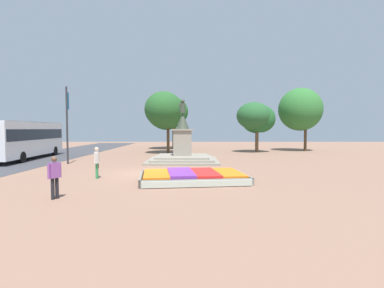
{
  "coord_description": "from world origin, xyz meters",
  "views": [
    {
      "loc": [
        2.35,
        -17.69,
        2.67
      ],
      "look_at": [
        2.33,
        1.9,
        1.67
      ],
      "focal_mm": 28.0,
      "sensor_mm": 36.0,
      "label": 1
    }
  ],
  "objects": [
    {
      "name": "pedestrian_with_handbag",
      "position": [
        -2.75,
        -1.75,
        0.96
      ],
      "size": [
        0.29,
        0.72,
        1.7
      ],
      "color": "#338C4C",
      "rests_on": "ground_plane"
    },
    {
      "name": "statue_monument",
      "position": [
        1.6,
        6.43,
        0.86
      ],
      "size": [
        5.63,
        5.63,
        5.04
      ],
      "color": "gray",
      "rests_on": "ground_plane"
    },
    {
      "name": "city_bus",
      "position": [
        -12.22,
        8.43,
        1.88
      ],
      "size": [
        3.19,
        11.21,
        3.27
      ],
      "color": "silver",
      "rests_on": "ground_plane"
    },
    {
      "name": "flower_planter",
      "position": [
        2.38,
        -2.5,
        0.22
      ],
      "size": [
        5.76,
        4.27,
        0.5
      ],
      "color": "#38281C",
      "rests_on": "ground_plane"
    },
    {
      "name": "park_tree_behind_statue",
      "position": [
        9.65,
        16.34,
        3.91
      ],
      "size": [
        4.39,
        4.39,
        5.64
      ],
      "color": "brown",
      "rests_on": "ground_plane"
    },
    {
      "name": "ground_plane",
      "position": [
        0.0,
        0.0,
        0.0
      ],
      "size": [
        87.02,
        87.02,
        0.0
      ],
      "primitive_type": "plane",
      "color": "#8C6651"
    },
    {
      "name": "park_tree_street_side",
      "position": [
        -0.84,
        22.34,
        4.73
      ],
      "size": [
        4.91,
        6.17,
        6.89
      ],
      "color": "brown",
      "rests_on": "ground_plane"
    },
    {
      "name": "park_tree_far_left",
      "position": [
        15.37,
        18.48,
        4.92
      ],
      "size": [
        5.15,
        5.12,
        7.55
      ],
      "color": "#4C3823",
      "rests_on": "ground_plane"
    },
    {
      "name": "park_tree_far_right",
      "position": [
        -0.48,
        14.83,
        4.6
      ],
      "size": [
        4.65,
        5.05,
        6.66
      ],
      "color": "#4C3823",
      "rests_on": "ground_plane"
    },
    {
      "name": "pedestrian_near_planter",
      "position": [
        -2.86,
        -6.44,
        0.94
      ],
      "size": [
        0.38,
        0.5,
        1.63
      ],
      "color": "black",
      "rests_on": "ground_plane"
    },
    {
      "name": "banner_pole",
      "position": [
        -7.09,
        4.94,
        3.07
      ],
      "size": [
        0.14,
        0.59,
        5.83
      ],
      "color": "#2D2D33",
      "rests_on": "ground_plane"
    }
  ]
}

